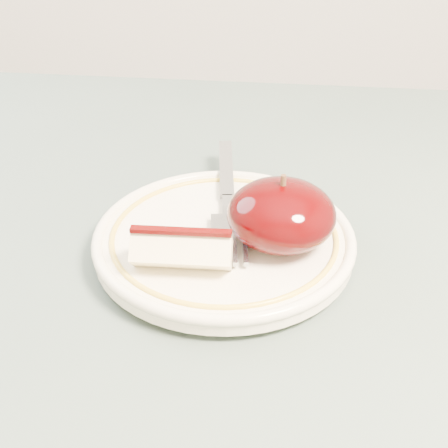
# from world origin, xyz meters

# --- Properties ---
(table) EXTENTS (0.90, 0.90, 0.75)m
(table) POSITION_xyz_m (0.00, 0.00, 0.66)
(table) COLOR brown
(table) RESTS_ON ground
(plate) EXTENTS (0.20, 0.20, 0.02)m
(plate) POSITION_xyz_m (0.02, 0.07, 0.76)
(plate) COLOR white
(plate) RESTS_ON table
(apple_half) EXTENTS (0.08, 0.08, 0.06)m
(apple_half) POSITION_xyz_m (0.07, 0.06, 0.79)
(apple_half) COLOR black
(apple_half) RESTS_ON plate
(apple_wedge) EXTENTS (0.07, 0.03, 0.03)m
(apple_wedge) POSITION_xyz_m (-0.00, 0.02, 0.78)
(apple_wedge) COLOR beige
(apple_wedge) RESTS_ON plate
(fork) EXTENTS (0.04, 0.20, 0.00)m
(fork) POSITION_xyz_m (0.02, 0.12, 0.77)
(fork) COLOR gray
(fork) RESTS_ON plate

